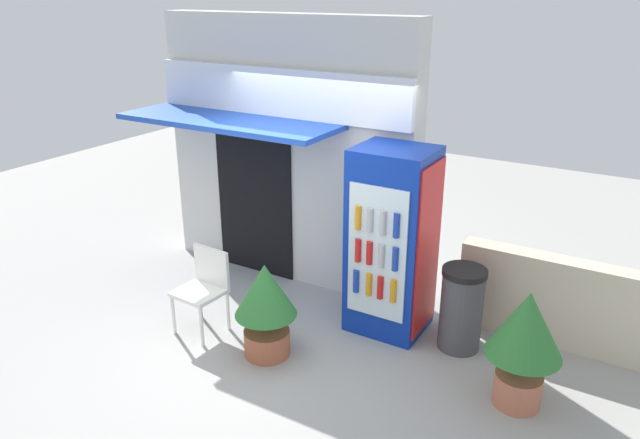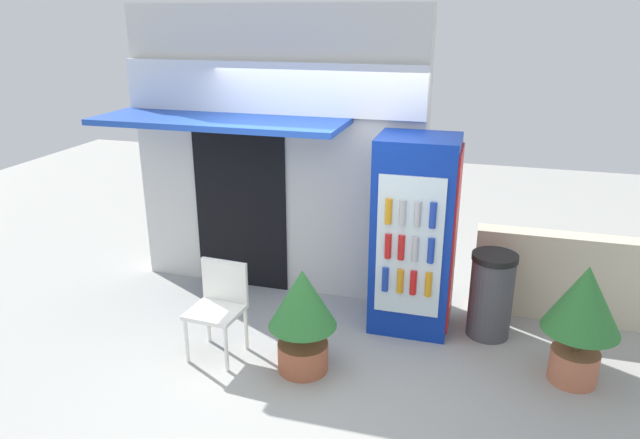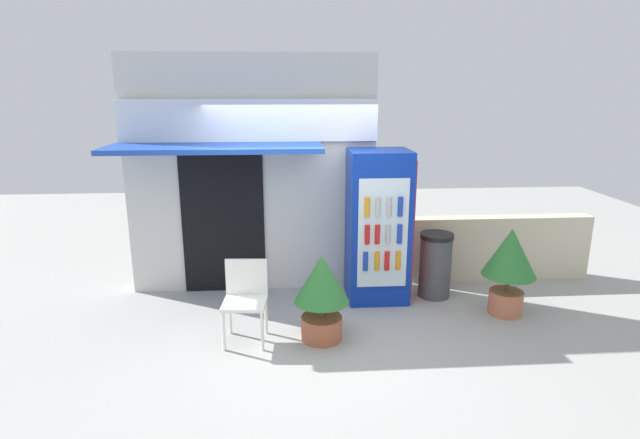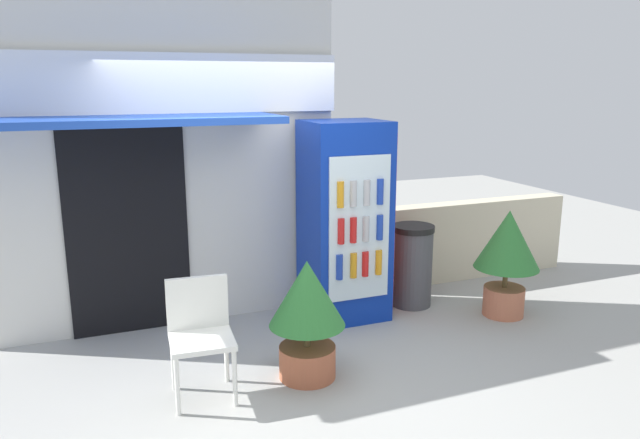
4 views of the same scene
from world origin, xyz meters
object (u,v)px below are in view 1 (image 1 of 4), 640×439
(potted_plant_curbside, at_px, (525,335))
(trash_bin, at_px, (461,308))
(potted_plant_near_shop, at_px, (266,302))
(plastic_chair, at_px, (205,284))
(drink_cooler, at_px, (392,242))

(potted_plant_curbside, distance_m, trash_bin, 0.97)
(potted_plant_near_shop, relative_size, potted_plant_curbside, 0.89)
(plastic_chair, xyz_separation_m, potted_plant_near_shop, (0.83, -0.07, 0.06))
(drink_cooler, bearing_deg, potted_plant_curbside, -21.95)
(drink_cooler, xyz_separation_m, potted_plant_near_shop, (-0.81, -1.09, -0.40))
(potted_plant_near_shop, bearing_deg, trash_bin, 34.37)
(plastic_chair, xyz_separation_m, trash_bin, (2.42, 1.01, -0.09))
(potted_plant_curbside, bearing_deg, trash_bin, 140.28)
(potted_plant_curbside, height_order, trash_bin, potted_plant_curbside)
(potted_plant_near_shop, distance_m, potted_plant_curbside, 2.36)
(potted_plant_curbside, bearing_deg, potted_plant_near_shop, -168.14)
(potted_plant_near_shop, xyz_separation_m, potted_plant_curbside, (2.31, 0.49, 0.10))
(plastic_chair, relative_size, trash_bin, 1.02)
(plastic_chair, bearing_deg, trash_bin, 22.79)
(trash_bin, bearing_deg, potted_plant_near_shop, -145.63)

